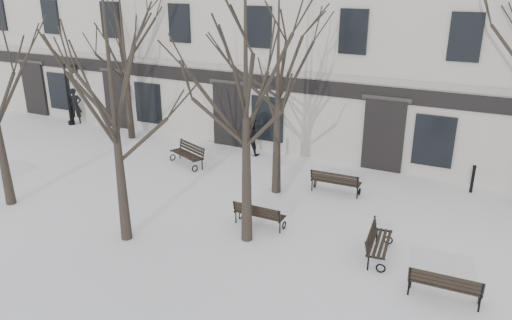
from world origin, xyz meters
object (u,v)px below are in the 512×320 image
Objects in this scene: tree_1 at (109,65)px; bench_1 at (259,214)px; bench_4 at (336,181)px; bench_2 at (445,284)px; bench_3 at (188,154)px; lamp_post at (70,89)px; tree_2 at (246,49)px; bench_5 at (377,242)px.

tree_1 is 6.24m from bench_1.
bench_4 is (4.59, 5.92, -4.71)m from tree_1.
bench_2 is 0.92× the size of bench_3.
tree_1 is 5.11× the size of bench_1.
bench_3 is 0.56× the size of lamp_post.
bench_1 is at bearing -23.12° from lamp_post.
bench_2 is (5.67, -1.43, 0.02)m from bench_1.
bench_1 is 5.85m from bench_2.
tree_2 is at bearing -7.51° from bench_2.
tree_2 reaches higher than bench_4.
bench_2 is 2.35m from bench_5.
bench_1 is 0.94× the size of bench_2.
bench_4 reaches higher than bench_2.
tree_2 reaches higher than bench_5.
bench_3 is 6.39m from bench_4.
bench_3 reaches higher than bench_4.
lamp_post is at bearing 153.88° from tree_2.
bench_5 is 18.45m from lamp_post.
tree_1 is 4.82× the size of bench_2.
bench_1 is 3.73m from bench_5.
tree_1 is at bearing 102.96° from bench_5.
tree_1 reaches higher than bench_2.
bench_5 is (2.38, -3.60, -0.02)m from bench_4.
tree_1 is 3.64m from tree_2.
bench_3 is at bearing 138.55° from tree_2.
bench_3 is 1.08× the size of bench_5.
lamp_post is at bearing 141.63° from tree_1.
tree_2 is 8.50m from bench_3.
tree_2 is 5.26m from bench_1.
tree_1 reaches higher than bench_5.
lamp_post is (-13.67, 5.84, 1.48)m from bench_1.
tree_1 is at bearing -154.73° from tree_2.
lamp_post is at bearing -22.98° from bench_1.
bench_2 is at bearing -1.76° from bench_3.
bench_5 is at bearing 121.40° from bench_4.
tree_2 is 5.23× the size of bench_2.
tree_1 is 4.64× the size of bench_4.
tree_1 is 4.44× the size of bench_3.
lamp_post is (-8.64, 2.24, 1.43)m from bench_3.
tree_2 is (3.27, 1.54, 0.44)m from tree_1.
tree_2 reaches higher than tree_1.
tree_1 is at bearing -38.37° from lamp_post.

